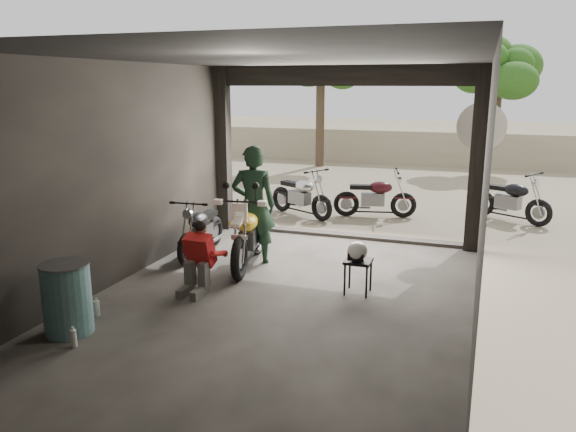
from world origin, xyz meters
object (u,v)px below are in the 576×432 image
Objects in this scene: outside_bike_b at (375,194)px; outside_bike_a at (301,192)px; left_bike at (201,226)px; stool at (358,265)px; mechanic at (196,260)px; sign_post at (480,149)px; oil_drum at (67,299)px; rider at (253,205)px; outside_bike_c at (511,196)px; main_bike at (249,230)px; helmet at (357,251)px.

outside_bike_a is at bearing 93.09° from outside_bike_b.
left_bike is 0.95× the size of outside_bike_b.
stool is (2.94, -0.96, -0.07)m from left_bike.
sign_post reaches higher than mechanic.
left_bike reaches higher than oil_drum.
stool is (1.91, -0.84, -0.54)m from rider.
stool is (-2.15, -5.30, -0.11)m from outside_bike_c.
main_bike is 3.63m from outside_bike_a.
main_bike is 2.03m from helmet.
helmet is 3.75m from oil_drum.
stool is at bearing 140.23° from rider.
outside_bike_c reaches higher than outside_bike_b.
sign_post is (3.67, -1.05, 1.21)m from outside_bike_a.
outside_bike_a is 4.81m from stool.
helmet is (-0.01, -0.03, 0.21)m from stool.
sign_post is at bearing 51.74° from oil_drum.
mechanic is (-4.29, -6.02, -0.05)m from outside_bike_c.
outside_bike_a reaches higher than mechanic.
helmet is (0.63, -4.74, 0.11)m from outside_bike_b.
mechanic is at bearing 152.12° from outside_bike_b.
sign_post is (2.11, -1.49, 1.22)m from outside_bike_b.
outside_bike_a reaches higher than outside_bike_c.
outside_bike_a is 4.98m from mechanic.
stool is (0.64, -4.71, -0.10)m from outside_bike_b.
mechanic is at bearing 179.01° from helmet.
outside_bike_a is at bearing 91.28° from mechanic.
outside_bike_c is 5.46× the size of helmet.
outside_bike_a is at bearing 117.34° from stool.
oil_drum is (-1.02, -3.02, -0.18)m from main_bike.
outside_bike_b is (2.30, 3.75, 0.02)m from left_bike.
outside_bike_b reaches higher than helmet.
oil_drum is (-1.03, -3.20, -0.54)m from rider.
stool is at bearing -21.47° from left_bike.
mechanic is (-1.49, -5.42, -0.04)m from outside_bike_b.
main_bike is 1.13× the size of outside_bike_c.
outside_bike_b reaches higher than stool.
stool is 3.78m from oil_drum.
sign_post reaches higher than outside_bike_b.
sign_post is at bearing 23.75° from left_bike.
sign_post reaches higher than outside_bike_a.
oil_drum is at bearing 56.03° from rider.
mechanic is 5.48m from sign_post.
mechanic is (0.07, -4.98, -0.05)m from outside_bike_a.
outside_bike_c is 0.63× the size of sign_post.
outside_bike_c is at bearing 54.95° from mechanic.
stool is 1.72× the size of helmet.
left_bike is 1.52× the size of mechanic.
helmet is 3.74m from sign_post.
left_bike is at bearing 161.11° from outside_bike_c.
rider is 2.16m from stool.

